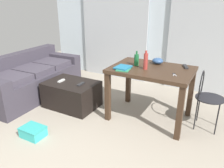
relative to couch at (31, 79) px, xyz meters
The scene contains 16 objects.
ground_plane 1.87m from the couch, ahead, with size 7.62×7.62×0.00m, color gray.
wall_back 2.69m from the couch, 43.50° to the left, with size 5.10×0.10×2.51m, color silver.
curtains 2.57m from the couch, 42.06° to the left, with size 3.48×0.03×2.06m.
couch is the anchor object (origin of this frame).
coffee_table 0.97m from the couch, ahead, with size 0.84×0.59×0.42m.
craft_table 2.26m from the couch, ahead, with size 1.13×0.81×0.78m.
wire_chair 2.98m from the couch, ahead, with size 0.38×0.38×0.81m.
bottle_near 2.07m from the couch, ahead, with size 0.07×0.07×0.21m.
bottle_far 2.24m from the couch, ahead, with size 0.06×0.06×0.26m.
bowl 2.33m from the couch, 12.38° to the left, with size 0.16×0.16×0.09m, color #2D4C7A.
book_stack 1.95m from the couch, ahead, with size 0.23×0.31×0.03m.
tv_remote_on_table 2.72m from the couch, 10.70° to the left, with size 0.05×0.17×0.02m, color #232326.
scissors 2.61m from the couch, ahead, with size 0.08×0.11×0.00m.
tv_remote_primary 1.17m from the couch, ahead, with size 0.05×0.16×0.02m, color #232326.
tv_remote_secondary 0.81m from the couch, ahead, with size 0.05×0.15×0.02m, color #B7B7B2.
shoebox 1.46m from the couch, 42.32° to the right, with size 0.30×0.23×0.14m.
Camera 1 is at (1.33, -1.20, 1.71)m, focal length 35.61 mm.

